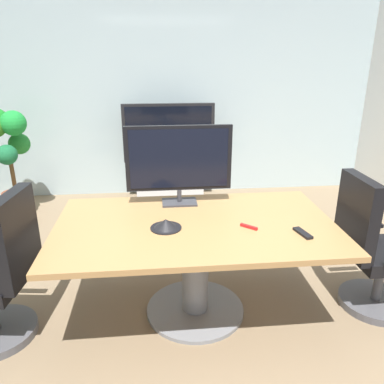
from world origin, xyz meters
TOP-DOWN VIEW (x-y plane):
  - ground_plane at (0.00, 0.00)m, footprint 6.75×6.75m
  - wall_back_glass_partition at (0.00, 2.88)m, footprint 5.56×0.10m
  - conference_table at (-0.01, 0.05)m, footprint 2.01×1.17m
  - office_chair_right at (1.35, -0.02)m, footprint 0.60×0.57m
  - tv_monitor at (-0.09, 0.46)m, footprint 0.84×0.18m
  - wall_display_unit at (-0.09, 2.52)m, footprint 1.20×0.36m
  - potted_plant at (-2.02, 2.17)m, footprint 0.53×0.58m
  - conference_phone at (-0.22, -0.02)m, footprint 0.22×0.22m
  - remote_control at (0.70, -0.20)m, footprint 0.09×0.18m
  - whiteboard_marker at (0.36, -0.07)m, footprint 0.11×0.10m

SIDE VIEW (x-z plane):
  - ground_plane at x=0.00m, z-range 0.00..0.00m
  - wall_display_unit at x=-0.09m, z-range -0.21..1.10m
  - office_chair_right at x=1.35m, z-range -0.09..1.00m
  - conference_table at x=-0.01m, z-range 0.19..0.95m
  - remote_control at x=0.70m, z-range 0.76..0.78m
  - whiteboard_marker at x=0.36m, z-range 0.76..0.78m
  - conference_phone at x=-0.22m, z-range 0.75..0.82m
  - potted_plant at x=-2.02m, z-range 0.17..1.48m
  - tv_monitor at x=-0.09m, z-range 0.80..1.43m
  - wall_back_glass_partition at x=0.00m, z-range 0.00..2.74m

